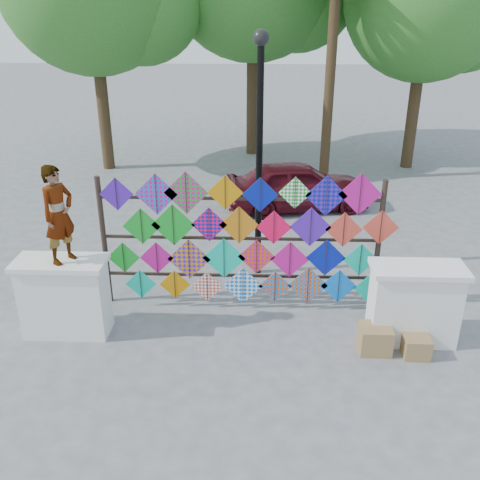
{
  "coord_description": "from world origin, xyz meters",
  "views": [
    {
      "loc": [
        0.32,
        -7.33,
        4.87
      ],
      "look_at": [
        0.01,
        0.6,
        1.31
      ],
      "focal_mm": 40.0,
      "sensor_mm": 36.0,
      "label": 1
    }
  ],
  "objects_px": {
    "sedan": "(298,185)",
    "lamppost": "(260,136)",
    "kite_rack": "(247,241)",
    "vendor_woman": "(58,215)"
  },
  "relations": [
    {
      "from": "kite_rack",
      "to": "sedan",
      "type": "xyz_separation_m",
      "value": [
        1.17,
        4.85,
        -0.61
      ]
    },
    {
      "from": "vendor_woman",
      "to": "lamppost",
      "type": "xyz_separation_m",
      "value": [
        2.91,
        2.2,
        0.66
      ]
    },
    {
      "from": "sedan",
      "to": "kite_rack",
      "type": "bearing_deg",
      "value": 156.02
    },
    {
      "from": "sedan",
      "to": "lamppost",
      "type": "xyz_separation_m",
      "value": [
        -0.98,
        -3.58,
        2.08
      ]
    },
    {
      "from": "kite_rack",
      "to": "lamppost",
      "type": "distance_m",
      "value": 1.95
    },
    {
      "from": "kite_rack",
      "to": "vendor_woman",
      "type": "distance_m",
      "value": 2.98
    },
    {
      "from": "vendor_woman",
      "to": "lamppost",
      "type": "distance_m",
      "value": 3.71
    },
    {
      "from": "kite_rack",
      "to": "vendor_woman",
      "type": "xyz_separation_m",
      "value": [
        -2.72,
        -0.93,
        0.8
      ]
    },
    {
      "from": "kite_rack",
      "to": "sedan",
      "type": "bearing_deg",
      "value": 76.45
    },
    {
      "from": "kite_rack",
      "to": "sedan",
      "type": "distance_m",
      "value": 5.02
    }
  ]
}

